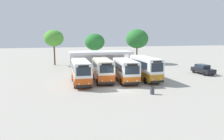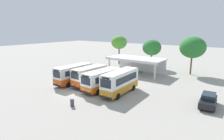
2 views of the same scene
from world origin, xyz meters
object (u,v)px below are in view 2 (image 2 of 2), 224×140
(waiting_chair_second_from_end, at_px, (131,71))
(waiting_chair_fifth_seat, at_px, (138,72))
(waiting_chair_far_end_seat, at_px, (141,73))
(waiting_chair_fourth_seat, at_px, (136,72))
(waiting_chair_end_by_column, at_px, (128,71))
(city_bus_fourth_amber, at_px, (120,81))
(city_bus_middle_cream, at_px, (102,79))
(litter_bin_apron, at_px, (72,103))
(waiting_chair_middle_seat, at_px, (133,72))
(parked_car_flank, at_px, (208,100))
(city_bus_nearest_orange, at_px, (74,73))
(city_bus_second_in_row, at_px, (90,75))

(waiting_chair_second_from_end, height_order, waiting_chair_fifth_seat, same)
(waiting_chair_far_end_seat, bearing_deg, waiting_chair_fourth_seat, -176.11)
(waiting_chair_fourth_seat, bearing_deg, waiting_chair_fifth_seat, 10.69)
(waiting_chair_end_by_column, xyz_separation_m, waiting_chair_fourth_seat, (1.72, 0.01, 0.00))
(city_bus_fourth_amber, height_order, waiting_chair_far_end_seat, city_bus_fourth_amber)
(waiting_chair_end_by_column, bearing_deg, city_bus_middle_cream, -78.81)
(waiting_chair_far_end_seat, bearing_deg, city_bus_fourth_amber, -77.15)
(city_bus_middle_cream, xyz_separation_m, litter_bin_apron, (0.93, -7.12, -1.28))
(waiting_chair_second_from_end, distance_m, waiting_chair_middle_seat, 0.57)
(waiting_chair_middle_seat, distance_m, litter_bin_apron, 19.43)
(city_bus_fourth_amber, xyz_separation_m, waiting_chair_fourth_seat, (-3.86, 11.81, -1.35))
(parked_car_flank, xyz_separation_m, litter_bin_apron, (-13.71, -9.80, -0.37))
(city_bus_nearest_orange, distance_m, waiting_chair_second_from_end, 12.94)
(city_bus_second_in_row, bearing_deg, parked_car_flank, 6.52)
(city_bus_fourth_amber, bearing_deg, waiting_chair_fifth_seat, 105.40)
(waiting_chair_middle_seat, relative_size, waiting_chair_fourth_seat, 1.00)
(city_bus_second_in_row, relative_size, city_bus_fourth_amber, 0.87)
(city_bus_middle_cream, distance_m, waiting_chair_middle_seat, 12.31)
(city_bus_second_in_row, xyz_separation_m, parked_car_flank, (17.81, 2.04, -0.94))
(city_bus_second_in_row, bearing_deg, waiting_chair_middle_seat, 80.61)
(waiting_chair_fourth_seat, bearing_deg, city_bus_fourth_amber, -71.92)
(city_bus_middle_cream, xyz_separation_m, city_bus_fourth_amber, (3.17, 0.35, 0.13))
(waiting_chair_second_from_end, distance_m, waiting_chair_fifth_seat, 1.72)
(waiting_chair_middle_seat, height_order, litter_bin_apron, litter_bin_apron)
(city_bus_fourth_amber, bearing_deg, litter_bin_apron, -106.64)
(waiting_chair_second_from_end, bearing_deg, parked_car_flank, -29.99)
(waiting_chair_end_by_column, height_order, waiting_chair_far_end_seat, same)
(city_bus_nearest_orange, xyz_separation_m, waiting_chair_far_end_seat, (6.80, 12.13, -1.25))
(city_bus_fourth_amber, bearing_deg, waiting_chair_middle_seat, 110.54)
(parked_car_flank, bearing_deg, waiting_chair_fifth_seat, 146.94)
(city_bus_second_in_row, distance_m, city_bus_middle_cream, 3.23)
(city_bus_fourth_amber, height_order, waiting_chair_second_from_end, city_bus_fourth_amber)
(city_bus_fourth_amber, xyz_separation_m, waiting_chair_end_by_column, (-5.58, 11.81, -1.35))
(parked_car_flank, height_order, waiting_chair_fifth_seat, parked_car_flank)
(waiting_chair_end_by_column, relative_size, waiting_chair_fifth_seat, 1.00)
(waiting_chair_fourth_seat, xyz_separation_m, waiting_chair_fifth_seat, (0.57, 0.11, 0.00))
(parked_car_flank, xyz_separation_m, waiting_chair_second_from_end, (-16.47, 9.51, -0.31))
(city_bus_fourth_amber, height_order, parked_car_flank, city_bus_fourth_amber)
(city_bus_middle_cream, distance_m, waiting_chair_end_by_column, 12.46)
(city_bus_middle_cream, xyz_separation_m, waiting_chair_fourth_seat, (-0.69, 12.17, -1.22))
(city_bus_middle_cream, distance_m, city_bus_fourth_amber, 3.19)
(waiting_chair_end_by_column, distance_m, waiting_chair_fourth_seat, 1.72)
(waiting_chair_middle_seat, distance_m, waiting_chair_far_end_seat, 1.72)
(parked_car_flank, bearing_deg, waiting_chair_second_from_end, 150.01)
(waiting_chair_fourth_seat, relative_size, litter_bin_apron, 0.96)
(waiting_chair_fifth_seat, height_order, waiting_chair_far_end_seat, same)
(parked_car_flank, height_order, waiting_chair_far_end_seat, parked_car_flank)
(waiting_chair_second_from_end, relative_size, waiting_chair_middle_seat, 1.00)
(city_bus_middle_cream, height_order, litter_bin_apron, city_bus_middle_cream)
(city_bus_nearest_orange, distance_m, waiting_chair_fourth_seat, 13.37)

